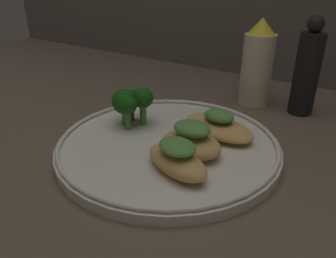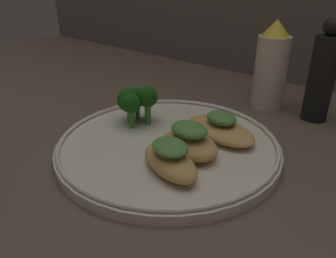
{
  "view_description": "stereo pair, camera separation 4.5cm",
  "coord_description": "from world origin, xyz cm",
  "views": [
    {
      "loc": [
        22.63,
        -33.37,
        23.21
      ],
      "look_at": [
        0.0,
        0.0,
        3.4
      ],
      "focal_mm": 35.0,
      "sensor_mm": 36.0,
      "label": 1
    },
    {
      "loc": [
        26.2,
        -30.65,
        23.21
      ],
      "look_at": [
        0.0,
        0.0,
        3.4
      ],
      "focal_mm": 35.0,
      "sensor_mm": 36.0,
      "label": 2
    }
  ],
  "objects": [
    {
      "name": "pepper_grinder",
      "position": [
        11.8,
        24.51,
        7.62
      ],
      "size": [
        4.17,
        4.17,
        16.68
      ],
      "color": "black",
      "rests_on": "ground_plane"
    },
    {
      "name": "ground_plane",
      "position": [
        0.0,
        0.0,
        -0.5
      ],
      "size": [
        180.0,
        180.0,
        1.0
      ],
      "primitive_type": "cube",
      "color": "brown"
    },
    {
      "name": "grilled_meat_middle",
      "position": [
        4.3,
        -0.94,
        3.24
      ],
      "size": [
        8.78,
        6.72,
        4.5
      ],
      "color": "tan",
      "rests_on": "plate"
    },
    {
      "name": "grilled_meat_front",
      "position": [
        5.02,
        -5.52,
        3.13
      ],
      "size": [
        10.34,
        7.4,
        4.09
      ],
      "color": "tan",
      "rests_on": "plate"
    },
    {
      "name": "sauce_bottle",
      "position": [
        3.12,
        24.51,
        7.51
      ],
      "size": [
        5.69,
        5.69,
        15.69
      ],
      "color": "beige",
      "rests_on": "ground_plane"
    },
    {
      "name": "grilled_meat_back",
      "position": [
        4.65,
        6.17,
        2.73
      ],
      "size": [
        12.69,
        8.75,
        3.72
      ],
      "color": "tan",
      "rests_on": "plate"
    },
    {
      "name": "plate",
      "position": [
        0.0,
        0.0,
        0.99
      ],
      "size": [
        30.93,
        30.93,
        2.0
      ],
      "color": "silver",
      "rests_on": "ground_plane"
    },
    {
      "name": "broccoli_bunch",
      "position": [
        -7.9,
        1.88,
        5.08
      ],
      "size": [
        6.09,
        6.02,
        6.07
      ],
      "color": "#4C8E38",
      "rests_on": "plate"
    }
  ]
}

